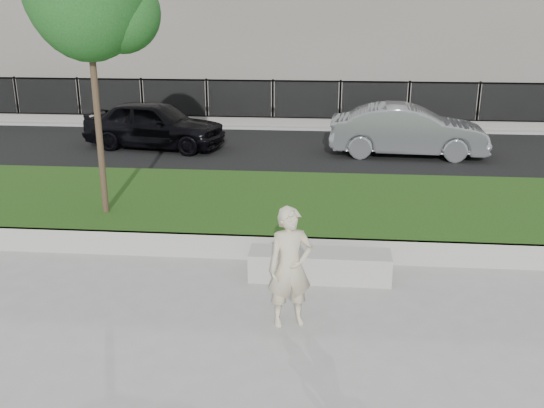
# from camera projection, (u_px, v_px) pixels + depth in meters

# --- Properties ---
(ground) EXTENTS (90.00, 90.00, 0.00)m
(ground) POSITION_uv_depth(u_px,v_px,m) (240.00, 287.00, 8.78)
(ground) COLOR gray
(ground) RESTS_ON ground
(grass_bank) EXTENTS (34.00, 4.00, 0.40)m
(grass_bank) POSITION_uv_depth(u_px,v_px,m) (262.00, 209.00, 11.56)
(grass_bank) COLOR black
(grass_bank) RESTS_ON ground
(grass_kerb) EXTENTS (34.00, 0.08, 0.40)m
(grass_kerb) POSITION_uv_depth(u_px,v_px,m) (249.00, 247.00, 9.70)
(grass_kerb) COLOR #98968E
(grass_kerb) RESTS_ON ground
(street) EXTENTS (34.00, 7.00, 0.04)m
(street) POSITION_uv_depth(u_px,v_px,m) (283.00, 152.00, 16.82)
(street) COLOR black
(street) RESTS_ON ground
(far_pavement) EXTENTS (34.00, 3.00, 0.12)m
(far_pavement) POSITION_uv_depth(u_px,v_px,m) (293.00, 121.00, 21.06)
(far_pavement) COLOR gray
(far_pavement) RESTS_ON ground
(iron_fence) EXTENTS (32.00, 0.30, 1.50)m
(iron_fence) POSITION_uv_depth(u_px,v_px,m) (291.00, 112.00, 19.97)
(iron_fence) COLOR slate
(iron_fence) RESTS_ON far_pavement
(stone_bench) EXTENTS (2.09, 0.52, 0.43)m
(stone_bench) POSITION_uv_depth(u_px,v_px,m) (320.00, 265.00, 8.99)
(stone_bench) COLOR #98968E
(stone_bench) RESTS_ON ground
(man) EXTENTS (0.66, 0.54, 1.56)m
(man) POSITION_uv_depth(u_px,v_px,m) (290.00, 267.00, 7.54)
(man) COLOR beige
(man) RESTS_ON ground
(book) EXTENTS (0.27, 0.23, 0.03)m
(book) POSITION_uv_depth(u_px,v_px,m) (288.00, 250.00, 8.96)
(book) COLOR beige
(book) RESTS_ON stone_bench
(car_dark) EXTENTS (4.17, 2.25, 1.35)m
(car_dark) POSITION_uv_depth(u_px,v_px,m) (155.00, 124.00, 17.04)
(car_dark) COLOR black
(car_dark) RESTS_ON street
(car_silver) EXTENTS (4.20, 1.66, 1.36)m
(car_silver) POSITION_uv_depth(u_px,v_px,m) (408.00, 130.00, 16.16)
(car_silver) COLOR gray
(car_silver) RESTS_ON street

